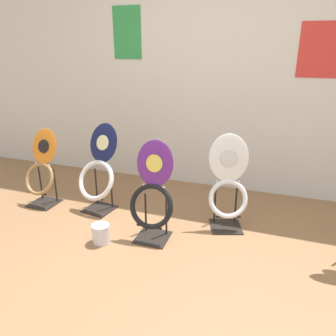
{
  "coord_description": "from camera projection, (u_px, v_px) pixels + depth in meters",
  "views": [
    {
      "loc": [
        0.72,
        -1.63,
        1.59
      ],
      "look_at": [
        -0.2,
        0.99,
        0.55
      ],
      "focal_mm": 35.0,
      "sensor_mm": 36.0,
      "label": 1
    }
  ],
  "objects": [
    {
      "name": "toilet_seat_display_white_plain",
      "position": [
        228.0,
        186.0,
        2.93
      ],
      "size": [
        0.41,
        0.36,
        0.87
      ],
      "color": "black",
      "rests_on": "ground_plane"
    },
    {
      "name": "toilet_seat_display_orange_sun",
      "position": [
        42.0,
        172.0,
        3.41
      ],
      "size": [
        0.35,
        0.33,
        0.79
      ],
      "color": "black",
      "rests_on": "ground_plane"
    },
    {
      "name": "ground_plane",
      "position": [
        147.0,
        295.0,
        2.22
      ],
      "size": [
        14.0,
        14.0,
        0.0
      ],
      "primitive_type": "plane",
      "color": "#8E6642"
    },
    {
      "name": "wall_back",
      "position": [
        216.0,
        74.0,
        3.55
      ],
      "size": [
        8.0,
        0.07,
        2.6
      ],
      "color": "silver",
      "rests_on": "ground_plane"
    },
    {
      "name": "toilet_seat_display_navy_moon",
      "position": [
        98.0,
        172.0,
        3.27
      ],
      "size": [
        0.44,
        0.41,
        0.87
      ],
      "color": "black",
      "rests_on": "ground_plane"
    },
    {
      "name": "paint_can",
      "position": [
        101.0,
        233.0,
        2.79
      ],
      "size": [
        0.15,
        0.15,
        0.17
      ],
      "color": "silver",
      "rests_on": "ground_plane"
    },
    {
      "name": "toilet_seat_display_purple_note",
      "position": [
        153.0,
        195.0,
        2.76
      ],
      "size": [
        0.39,
        0.29,
        0.87
      ],
      "color": "black",
      "rests_on": "ground_plane"
    }
  ]
}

